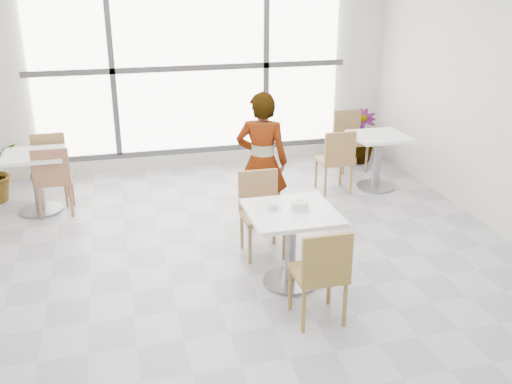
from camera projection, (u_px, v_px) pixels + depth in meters
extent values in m
plane|color=#9E9EA5|center=(248.00, 276.00, 5.61)|extent=(7.00, 7.00, 0.00)
plane|color=silver|center=(191.00, 67.00, 8.23)|extent=(6.00, 0.00, 6.00)
cube|color=white|center=(191.00, 68.00, 8.18)|extent=(4.40, 0.04, 2.40)
cube|color=#3F3F42|center=(192.00, 68.00, 8.15)|extent=(4.60, 0.05, 0.08)
cube|color=#3F3F42|center=(112.00, 71.00, 7.90)|extent=(0.08, 0.05, 2.40)
cube|color=#3F3F42|center=(266.00, 65.00, 8.40)|extent=(0.08, 0.05, 2.40)
cube|color=#3F3F42|center=(195.00, 150.00, 8.59)|extent=(4.60, 0.05, 0.08)
cube|color=white|center=(292.00, 213.00, 5.24)|extent=(0.80, 0.80, 0.04)
cylinder|color=slate|center=(291.00, 249.00, 5.38)|extent=(0.10, 0.10, 0.71)
cylinder|color=slate|center=(290.00, 281.00, 5.50)|extent=(0.52, 0.52, 0.03)
cube|color=olive|center=(318.00, 273.00, 4.80)|extent=(0.42, 0.42, 0.04)
cube|color=olive|center=(327.00, 259.00, 4.55)|extent=(0.42, 0.04, 0.42)
cylinder|color=olive|center=(329.00, 283.00, 5.09)|extent=(0.04, 0.04, 0.41)
cylinder|color=olive|center=(345.00, 305.00, 4.76)|extent=(0.04, 0.04, 0.41)
cylinder|color=olive|center=(290.00, 289.00, 5.00)|extent=(0.04, 0.04, 0.41)
cylinder|color=olive|center=(304.00, 311.00, 4.68)|extent=(0.04, 0.04, 0.41)
cube|color=#9D7349|center=(263.00, 216.00, 5.91)|extent=(0.42, 0.42, 0.04)
cube|color=#9D7349|center=(258.00, 189.00, 6.00)|extent=(0.42, 0.04, 0.42)
cylinder|color=#9D7349|center=(250.00, 245.00, 5.79)|extent=(0.04, 0.04, 0.41)
cylinder|color=#9D7349|center=(242.00, 231.00, 6.11)|extent=(0.04, 0.04, 0.41)
cylinder|color=#9D7349|center=(284.00, 241.00, 5.87)|extent=(0.04, 0.04, 0.41)
cylinder|color=#9D7349|center=(274.00, 227.00, 6.20)|extent=(0.04, 0.04, 0.41)
cylinder|color=silver|center=(300.00, 209.00, 5.26)|extent=(0.21, 0.21, 0.01)
cylinder|color=silver|center=(300.00, 204.00, 5.25)|extent=(0.16, 0.16, 0.07)
torus|color=silver|center=(300.00, 201.00, 5.24)|extent=(0.16, 0.16, 0.01)
cylinder|color=tan|center=(300.00, 205.00, 5.25)|extent=(0.14, 0.14, 0.05)
cylinder|color=beige|center=(299.00, 201.00, 5.25)|extent=(0.03, 0.03, 0.02)
cylinder|color=#F8E4A0|center=(297.00, 202.00, 5.22)|extent=(0.03, 0.03, 0.02)
cylinder|color=beige|center=(295.00, 201.00, 5.26)|extent=(0.03, 0.03, 0.02)
cylinder|color=beige|center=(301.00, 201.00, 5.23)|extent=(0.03, 0.03, 0.02)
cylinder|color=beige|center=(299.00, 201.00, 5.21)|extent=(0.03, 0.03, 0.02)
cylinder|color=#F4EE9D|center=(299.00, 201.00, 5.24)|extent=(0.03, 0.03, 0.02)
cylinder|color=beige|center=(299.00, 200.00, 5.25)|extent=(0.03, 0.03, 0.01)
cylinder|color=beige|center=(297.00, 202.00, 5.23)|extent=(0.03, 0.03, 0.02)
cylinder|color=beige|center=(303.00, 200.00, 5.25)|extent=(0.03, 0.03, 0.02)
cylinder|color=beige|center=(301.00, 199.00, 5.27)|extent=(0.03, 0.03, 0.01)
cylinder|color=silver|center=(272.00, 209.00, 5.25)|extent=(0.13, 0.13, 0.01)
cylinder|color=silver|center=(272.00, 206.00, 5.24)|extent=(0.08, 0.08, 0.06)
torus|color=silver|center=(276.00, 206.00, 5.25)|extent=(0.05, 0.01, 0.05)
cylinder|color=black|center=(272.00, 204.00, 5.23)|extent=(0.07, 0.07, 0.00)
cube|color=#B0B0B4|center=(278.00, 209.00, 5.24)|extent=(0.09, 0.05, 0.00)
sphere|color=#B0B0B4|center=(281.00, 208.00, 5.26)|extent=(0.02, 0.02, 0.02)
imported|color=black|center=(262.00, 162.00, 6.40)|extent=(0.68, 0.57, 1.59)
cube|color=silver|center=(33.00, 155.00, 6.87)|extent=(0.70, 0.70, 0.04)
cylinder|color=slate|center=(38.00, 184.00, 7.00)|extent=(0.10, 0.10, 0.71)
cylinder|color=slate|center=(41.00, 210.00, 7.13)|extent=(0.52, 0.52, 0.03)
cube|color=white|center=(379.00, 136.00, 7.64)|extent=(0.70, 0.70, 0.04)
cylinder|color=gray|center=(377.00, 163.00, 7.78)|extent=(0.10, 0.10, 0.71)
cylinder|color=gray|center=(375.00, 186.00, 7.90)|extent=(0.52, 0.52, 0.03)
cube|color=#906043|center=(54.00, 180.00, 6.94)|extent=(0.42, 0.42, 0.04)
cube|color=#906043|center=(51.00, 167.00, 6.69)|extent=(0.42, 0.04, 0.42)
cylinder|color=#906043|center=(73.00, 191.00, 7.23)|extent=(0.04, 0.04, 0.41)
cylinder|color=#906043|center=(71.00, 201.00, 6.90)|extent=(0.04, 0.04, 0.41)
cylinder|color=#906043|center=(42.00, 193.00, 7.14)|extent=(0.04, 0.04, 0.41)
cylinder|color=#906043|center=(40.00, 204.00, 6.82)|extent=(0.04, 0.04, 0.41)
cube|color=olive|center=(50.00, 171.00, 7.23)|extent=(0.42, 0.42, 0.04)
cube|color=olive|center=(49.00, 149.00, 7.32)|extent=(0.42, 0.04, 0.42)
cylinder|color=olive|center=(36.00, 194.00, 7.11)|extent=(0.04, 0.04, 0.41)
cylinder|color=olive|center=(38.00, 184.00, 7.44)|extent=(0.04, 0.04, 0.41)
cylinder|color=olive|center=(66.00, 191.00, 7.20)|extent=(0.04, 0.04, 0.41)
cylinder|color=olive|center=(67.00, 182.00, 7.52)|extent=(0.04, 0.04, 0.41)
cube|color=olive|center=(334.00, 161.00, 7.64)|extent=(0.42, 0.42, 0.04)
cube|color=olive|center=(340.00, 148.00, 7.38)|extent=(0.42, 0.04, 0.42)
cylinder|color=olive|center=(341.00, 171.00, 7.92)|extent=(0.04, 0.04, 0.41)
cylinder|color=olive|center=(351.00, 180.00, 7.60)|extent=(0.04, 0.04, 0.41)
cylinder|color=olive|center=(316.00, 173.00, 7.84)|extent=(0.04, 0.04, 0.41)
cylinder|color=olive|center=(325.00, 182.00, 7.51)|extent=(0.04, 0.04, 0.41)
cube|color=olive|center=(351.00, 142.00, 8.47)|extent=(0.42, 0.42, 0.04)
cube|color=olive|center=(347.00, 124.00, 8.56)|extent=(0.42, 0.04, 0.42)
cylinder|color=olive|center=(344.00, 161.00, 8.35)|extent=(0.04, 0.04, 0.41)
cylinder|color=olive|center=(334.00, 154.00, 8.67)|extent=(0.04, 0.04, 0.41)
cylinder|color=olive|center=(366.00, 159.00, 8.43)|extent=(0.04, 0.04, 0.41)
cylinder|color=olive|center=(357.00, 152.00, 8.76)|extent=(0.04, 0.04, 0.41)
imported|color=#5A844B|center=(359.00, 136.00, 8.83)|extent=(0.60, 0.60, 0.82)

